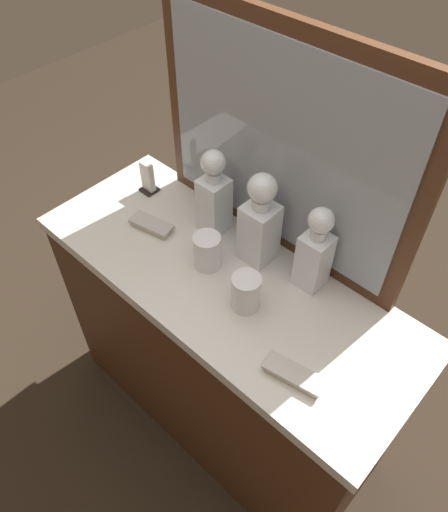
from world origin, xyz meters
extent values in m
plane|color=#2D2319|center=(0.00, 0.00, 0.00)|extent=(6.00, 6.00, 0.00)
cube|color=#472816|center=(0.00, 0.00, 0.39)|extent=(1.13, 0.44, 0.78)
cube|color=silver|center=(0.00, 0.00, 0.80)|extent=(1.16, 0.46, 0.04)
cube|color=#472816|center=(0.00, 0.21, 1.14)|extent=(0.80, 0.03, 0.64)
cube|color=gray|center=(0.00, 0.20, 1.14)|extent=(0.72, 0.01, 0.56)
cube|color=white|center=(0.19, 0.14, 0.91)|extent=(0.07, 0.07, 0.17)
cube|color=brown|center=(0.19, 0.14, 0.87)|extent=(0.06, 0.06, 0.11)
cylinder|color=white|center=(0.19, 0.14, 1.01)|extent=(0.04, 0.04, 0.03)
sphere|color=white|center=(0.19, 0.14, 1.05)|extent=(0.07, 0.07, 0.07)
cube|color=white|center=(-0.15, 0.12, 0.91)|extent=(0.08, 0.08, 0.18)
cube|color=brown|center=(-0.15, 0.12, 0.88)|extent=(0.07, 0.07, 0.12)
cylinder|color=white|center=(-0.15, 0.12, 1.01)|extent=(0.04, 0.04, 0.03)
sphere|color=white|center=(-0.15, 0.12, 1.06)|extent=(0.07, 0.07, 0.07)
cube|color=white|center=(0.02, 0.12, 0.91)|extent=(0.09, 0.09, 0.18)
cube|color=brown|center=(0.02, 0.12, 0.89)|extent=(0.07, 0.07, 0.13)
cylinder|color=white|center=(0.02, 0.12, 1.02)|extent=(0.05, 0.05, 0.03)
sphere|color=white|center=(0.02, 0.12, 1.07)|extent=(0.08, 0.08, 0.08)
cylinder|color=white|center=(-0.06, 0.00, 0.87)|extent=(0.08, 0.08, 0.11)
cylinder|color=silver|center=(-0.06, 0.00, 0.83)|extent=(0.07, 0.07, 0.01)
cylinder|color=white|center=(0.11, -0.03, 0.87)|extent=(0.08, 0.08, 0.10)
cylinder|color=silver|center=(0.11, -0.03, 0.83)|extent=(0.07, 0.07, 0.01)
cube|color=#B7A88C|center=(-0.29, -0.01, 0.83)|extent=(0.13, 0.07, 0.01)
cube|color=#B7B5AD|center=(-0.29, -0.01, 0.84)|extent=(0.14, 0.08, 0.01)
cube|color=#B7A88C|center=(0.33, -0.12, 0.83)|extent=(0.14, 0.07, 0.01)
cube|color=#B7B5AD|center=(0.33, -0.12, 0.84)|extent=(0.15, 0.08, 0.01)
cube|color=black|center=(-0.43, 0.10, 0.82)|extent=(0.05, 0.05, 0.01)
cube|color=white|center=(-0.43, 0.10, 0.87)|extent=(0.05, 0.02, 0.11)
camera|label=1|loc=(0.61, -0.65, 1.87)|focal=34.90mm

